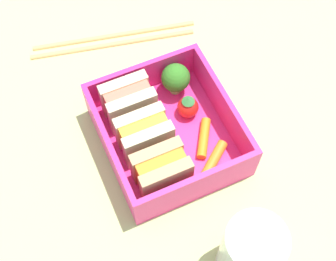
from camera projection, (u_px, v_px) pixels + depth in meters
ground_plane at (168, 146)px, 55.01cm from camera, size 120.00×120.00×2.00cm
bento_tray at (168, 139)px, 53.60cm from camera, size 15.45×14.19×1.20cm
bento_rim at (168, 127)px, 51.14cm from camera, size 15.45×14.19×4.42cm
sandwich_left at (161, 171)px, 48.35cm from camera, size 3.77×5.58×4.98cm
sandwich_center_left at (144, 135)px, 50.34cm from camera, size 3.77×5.58×4.98cm
sandwich_center at (129, 103)px, 52.34cm from camera, size 3.77×5.58×4.98cm
carrot_stick_left at (213, 162)px, 50.96cm from camera, size 4.08×4.82×1.15cm
carrot_stick_far_left at (204, 138)px, 52.38cm from camera, size 4.64×3.50×1.08cm
strawberry_far_left at (188, 107)px, 53.41cm from camera, size 2.48×2.48×3.08cm
broccoli_floret at (176, 78)px, 54.04cm from camera, size 3.37×3.37×4.21cm
chopstick_pair at (112, 39)px, 60.96cm from camera, size 6.56×21.27×0.70cm
drinking_glass at (250, 253)px, 43.43cm from camera, size 5.61×5.61×9.11cm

